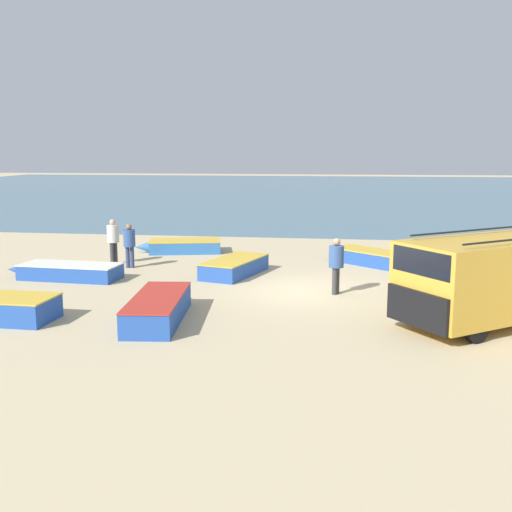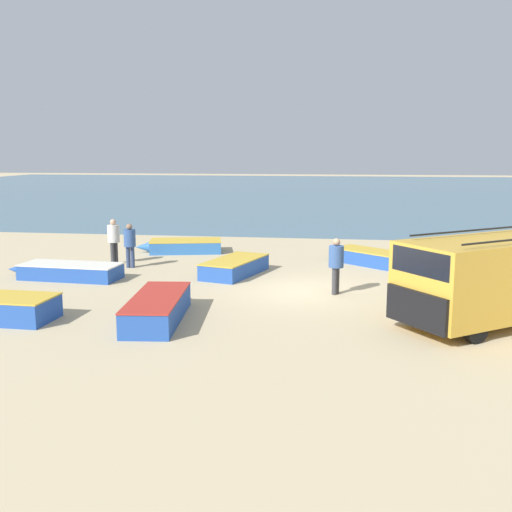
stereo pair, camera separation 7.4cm
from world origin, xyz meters
The scene contains 11 objects.
ground_plane centered at (0.00, 0.00, 0.00)m, with size 200.00×200.00×0.00m, color tan.
sea_water centered at (0.00, 52.00, 0.00)m, with size 120.00×80.00×0.01m, color #477084.
parked_van centered at (4.91, -2.99, 1.25)m, with size 5.32×4.71×2.40m.
fishing_rowboat_0 centered at (2.62, 4.83, 0.28)m, with size 4.21×3.77×0.57m.
fishing_rowboat_1 centered at (-5.99, 6.91, 0.28)m, with size 3.96×2.32×0.55m.
fishing_rowboat_2 centered at (-3.76, -3.76, 0.34)m, with size 1.65×4.44×0.68m.
fishing_rowboat_3 centered at (-8.57, 0.76, 0.27)m, with size 4.32×1.57×0.55m.
fishing_rowboat_6 centered at (-2.76, 2.44, 0.30)m, with size 2.21×3.91×0.59m.
fisherman_0 centered at (-8.01, 3.79, 1.08)m, with size 0.47×0.47×1.81m.
fisherman_1 centered at (0.92, -0.18, 1.07)m, with size 0.47×0.47×1.79m.
fisherman_2 centered at (-7.06, 3.06, 1.03)m, with size 0.45×0.45×1.72m.
Camera 1 is at (1.05, -18.89, 4.47)m, focal length 42.00 mm.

